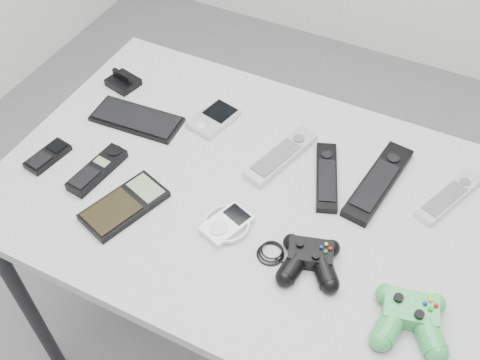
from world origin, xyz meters
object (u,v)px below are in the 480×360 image
at_px(remote_black_a, 327,176).
at_px(remote_silver_b, 449,197).
at_px(pda_keyboard, 137,119).
at_px(controller_black, 310,259).
at_px(calculator, 124,205).
at_px(remote_silver_a, 282,155).
at_px(remote_black_b, 379,182).
at_px(cordless_handset, 97,170).
at_px(mp3_player, 227,224).
at_px(controller_green, 410,316).
at_px(pda, 214,118).
at_px(mobile_phone, 48,156).
at_px(desk, 258,212).

height_order(remote_black_a, remote_silver_b, remote_black_a).
distance_m(pda_keyboard, controller_black, 0.60).
bearing_deg(remote_black_a, calculator, -163.90).
height_order(remote_silver_a, calculator, remote_silver_a).
relative_size(remote_black_b, cordless_handset, 1.62).
relative_size(remote_black_a, calculator, 1.09).
bearing_deg(remote_black_a, remote_silver_b, -7.28).
height_order(remote_silver_a, remote_black_a, remote_silver_a).
xyz_separation_m(calculator, controller_black, (0.42, 0.04, 0.01)).
relative_size(remote_silver_b, calculator, 1.03).
bearing_deg(remote_black_b, cordless_handset, -149.05).
relative_size(mp3_player, controller_black, 0.50).
bearing_deg(remote_black_a, remote_silver_a, 152.34).
xyz_separation_m(mp3_player, controller_green, (0.41, -0.05, 0.01)).
height_order(pda, controller_black, controller_black).
bearing_deg(controller_black, calculator, 169.63).
distance_m(pda, calculator, 0.34).
relative_size(pda, controller_black, 0.58).
distance_m(pda_keyboard, cordless_handset, 0.20).
distance_m(remote_silver_a, calculator, 0.39).
height_order(pda, remote_black_a, same).
distance_m(mobile_phone, mp3_player, 0.48).
distance_m(pda, controller_green, 0.69).
height_order(cordless_handset, controller_green, controller_green).
distance_m(pda, remote_silver_b, 0.60).
bearing_deg(controller_green, desk, 143.59).
height_order(controller_black, controller_green, controller_green).
height_order(remote_black_b, cordless_handset, same).
xyz_separation_m(pda, remote_black_a, (0.33, -0.06, 0.00)).
xyz_separation_m(mobile_phone, cordless_handset, (0.14, 0.01, 0.00)).
bearing_deg(mp3_player, remote_black_a, 77.21).
bearing_deg(mp3_player, controller_green, 13.13).
bearing_deg(remote_black_b, pda_keyboard, -166.35).
height_order(remote_black_b, mobile_phone, remote_black_b).
bearing_deg(pda, desk, -26.05).
relative_size(remote_silver_a, mobile_phone, 1.96).
height_order(desk, remote_silver_a, remote_silver_a).
height_order(desk, remote_silver_b, remote_silver_b).
height_order(desk, pda_keyboard, pda_keyboard).
bearing_deg(calculator, remote_black_b, 51.53).
bearing_deg(cordless_handset, controller_black, 5.23).
height_order(remote_silver_a, mp3_player, remote_silver_a).
xyz_separation_m(mobile_phone, controller_black, (0.68, 0.00, 0.01)).
bearing_deg(controller_green, mp3_player, 159.87).
xyz_separation_m(mobile_phone, controller_green, (0.89, -0.04, 0.02)).
xyz_separation_m(remote_silver_a, controller_green, (0.39, -0.29, 0.01)).
bearing_deg(remote_black_a, cordless_handset, -176.45).
bearing_deg(mp3_player, remote_silver_a, 104.14).
distance_m(pda, mobile_phone, 0.42).
bearing_deg(remote_silver_b, controller_black, -102.86).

